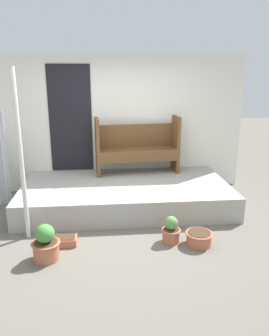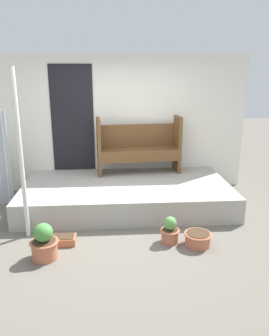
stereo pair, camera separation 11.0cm
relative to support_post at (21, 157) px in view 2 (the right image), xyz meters
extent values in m
plane|color=#666056|center=(1.32, 0.11, -1.17)|extent=(24.00, 24.00, 0.00)
cube|color=#A8A399|center=(1.46, 1.03, -0.97)|extent=(3.55, 1.85, 0.41)
cube|color=white|center=(1.46, 1.99, 0.13)|extent=(4.75, 0.06, 2.60)
cube|color=black|center=(0.49, 1.95, 0.25)|extent=(0.80, 0.02, 2.00)
cylinder|color=silver|center=(-0.62, 1.28, -0.33)|extent=(0.04, 0.04, 1.67)
cylinder|color=silver|center=(0.00, 0.00, 0.00)|extent=(0.06, 0.06, 2.34)
cube|color=brown|center=(0.99, 1.58, -0.23)|extent=(0.10, 0.40, 1.07)
cube|color=brown|center=(2.48, 1.71, -0.23)|extent=(0.10, 0.40, 1.07)
cube|color=brown|center=(1.73, 1.64, -0.31)|extent=(1.47, 0.53, 0.04)
cube|color=brown|center=(1.75, 1.46, -0.42)|extent=(1.43, 0.16, 0.17)
cube|color=brown|center=(1.72, 1.82, -0.07)|extent=(1.44, 0.17, 0.44)
cylinder|color=#B76647|center=(0.35, -0.63, -1.05)|extent=(0.32, 0.32, 0.24)
torus|color=#B76647|center=(0.35, -0.63, -0.94)|extent=(0.36, 0.36, 0.02)
cylinder|color=#422D1E|center=(0.35, -0.63, -0.93)|extent=(0.29, 0.29, 0.01)
ellipsoid|color=#478C3D|center=(0.35, -0.63, -0.81)|extent=(0.24, 0.24, 0.24)
cylinder|color=#B76647|center=(2.00, -0.34, -1.07)|extent=(0.23, 0.23, 0.19)
torus|color=#B76647|center=(2.00, -0.34, -0.99)|extent=(0.27, 0.27, 0.02)
cylinder|color=#422D1E|center=(2.00, -0.34, -0.97)|extent=(0.22, 0.22, 0.01)
ellipsoid|color=#599347|center=(2.00, -0.34, -0.88)|extent=(0.18, 0.18, 0.19)
cylinder|color=#B76647|center=(2.36, -0.45, -1.08)|extent=(0.34, 0.34, 0.18)
torus|color=#B76647|center=(2.36, -0.45, -1.00)|extent=(0.38, 0.38, 0.02)
cylinder|color=#422D1E|center=(2.36, -0.45, -0.99)|extent=(0.31, 0.31, 0.01)
cube|color=#B76647|center=(0.52, -0.27, -1.12)|extent=(0.36, 0.22, 0.11)
cube|color=#422D1E|center=(0.52, -0.27, -1.06)|extent=(0.32, 0.19, 0.01)
camera|label=1|loc=(1.11, -4.35, 1.09)|focal=35.00mm
camera|label=2|loc=(1.22, -4.36, 1.09)|focal=35.00mm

